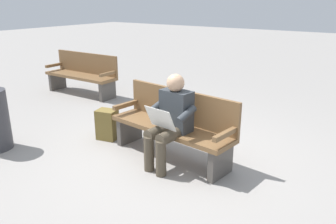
# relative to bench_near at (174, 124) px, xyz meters

# --- Properties ---
(ground_plane) EXTENTS (40.00, 40.00, 0.00)m
(ground_plane) POSITION_rel_bench_near_xyz_m (0.01, 0.07, -0.46)
(ground_plane) COLOR gray
(bench_near) EXTENTS (1.84, 0.69, 0.90)m
(bench_near) POSITION_rel_bench_near_xyz_m (0.00, 0.00, 0.00)
(bench_near) COLOR brown
(bench_near) RESTS_ON ground
(person_seated) EXTENTS (0.60, 0.60, 1.18)m
(person_seated) POSITION_rel_bench_near_xyz_m (-0.12, 0.25, 0.17)
(person_seated) COLOR #33383D
(person_seated) RESTS_ON ground
(backpack) EXTENTS (0.34, 0.32, 0.46)m
(backpack) POSITION_rel_bench_near_xyz_m (1.16, 0.08, -0.23)
(backpack) COLOR brown
(backpack) RESTS_ON ground
(bench_far) EXTENTS (1.81, 0.51, 0.90)m
(bench_far) POSITION_rel_bench_near_xyz_m (3.45, -1.50, 0.00)
(bench_far) COLOR brown
(bench_far) RESTS_ON ground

